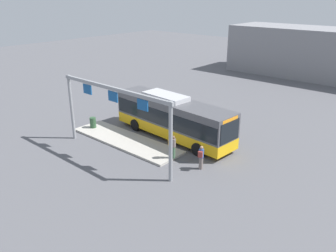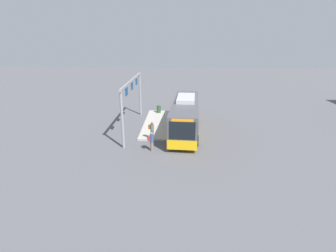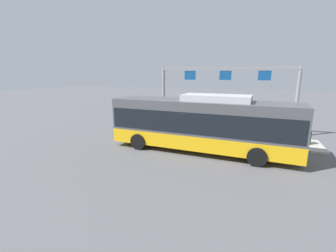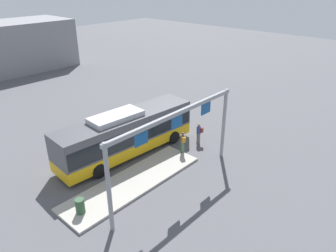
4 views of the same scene
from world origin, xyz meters
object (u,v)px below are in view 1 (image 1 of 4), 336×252
person_boarding (201,157)px  person_waiting_near (173,146)px  trash_bin (93,123)px  bus_main (173,116)px

person_boarding → person_waiting_near: size_ratio=1.00×
person_waiting_near → person_boarding: bearing=-52.4°
trash_bin → bus_main: bearing=27.0°
person_boarding → person_waiting_near: bearing=73.8°
person_waiting_near → bus_main: bearing=73.2°
bus_main → person_waiting_near: bus_main is taller
bus_main → person_boarding: bearing=-26.8°
bus_main → person_boarding: (4.95, -2.92, -0.92)m
person_boarding → trash_bin: person_boarding is taller
bus_main → person_waiting_near: bearing=-45.6°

